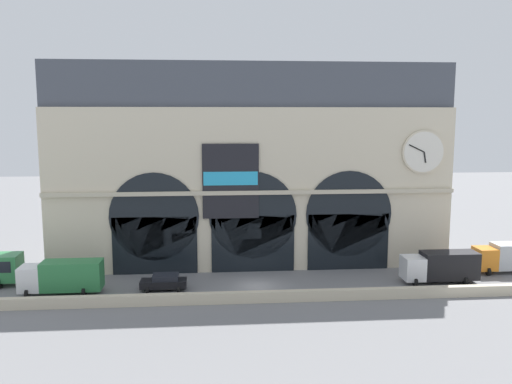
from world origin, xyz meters
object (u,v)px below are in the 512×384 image
(car_midwest, at_px, (164,282))
(box_truck_eastmost, at_px, (510,257))
(box_truck_east, at_px, (440,266))
(box_truck_west, at_px, (63,276))

(car_midwest, bearing_deg, box_truck_eastmost, 4.55)
(box_truck_east, xyz_separation_m, box_truck_eastmost, (8.99, 2.85, 0.00))
(car_midwest, bearing_deg, box_truck_east, 0.10)
(box_truck_west, relative_size, car_midwest, 1.70)
(box_truck_west, height_order, box_truck_eastmost, same)
(box_truck_west, distance_m, car_midwest, 9.43)
(box_truck_west, distance_m, box_truck_east, 36.79)
(car_midwest, height_order, box_truck_east, box_truck_east)
(car_midwest, relative_size, box_truck_east, 0.59)
(car_midwest, height_order, box_truck_eastmost, box_truck_eastmost)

